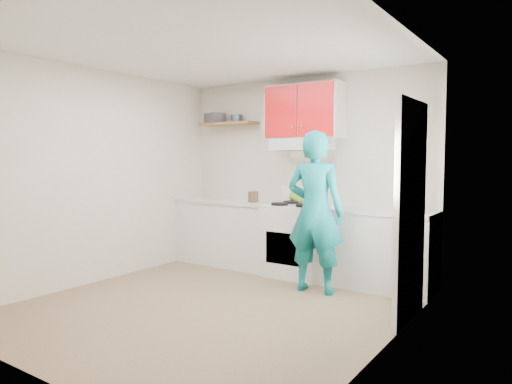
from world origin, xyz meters
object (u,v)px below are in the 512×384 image
Objects in this scene: person at (315,212)px; crock at (253,198)px; stove at (297,240)px; tin at (237,118)px; kettle at (297,196)px.

crock is at bearing -28.95° from person.
stove is 0.86m from crock.
tin reaches higher than crock.
stove is 0.87m from person.
tin reaches higher than stove.
tin is 1.46m from kettle.
crock is (0.43, -0.20, -1.11)m from tin.
tin is at bearing -29.53° from person.
person reaches higher than stove.
tin is 1.02× the size of crock.
kettle is (-0.13, 0.22, 0.55)m from stove.
crock is 0.09× the size of person.
tin is at bearing 164.09° from kettle.
person is at bearing -23.47° from tin.
tin reaches higher than kettle.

